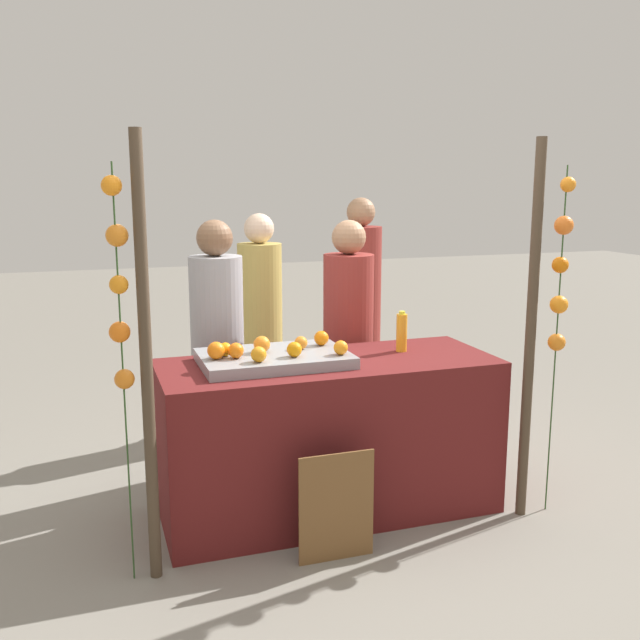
{
  "coord_description": "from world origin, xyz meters",
  "views": [
    {
      "loc": [
        -1.25,
        -3.56,
        1.84
      ],
      "look_at": [
        0.0,
        0.15,
        1.07
      ],
      "focal_mm": 40.03,
      "sensor_mm": 36.0,
      "label": 1
    }
  ],
  "objects_px": {
    "orange_0": "(341,348)",
    "juice_bottle": "(402,332)",
    "orange_1": "(259,354)",
    "vendor_left": "(218,361)",
    "chalkboard_sign": "(336,508)",
    "vendor_right": "(348,353)",
    "stall_counter": "(329,436)"
  },
  "relations": [
    {
      "from": "stall_counter",
      "to": "orange_0",
      "type": "distance_m",
      "value": 0.55
    },
    {
      "from": "orange_0",
      "to": "vendor_left",
      "type": "bearing_deg",
      "value": 123.58
    },
    {
      "from": "stall_counter",
      "to": "juice_bottle",
      "type": "relative_size",
      "value": 7.85
    },
    {
      "from": "juice_bottle",
      "to": "vendor_left",
      "type": "height_order",
      "value": "vendor_left"
    },
    {
      "from": "orange_0",
      "to": "orange_1",
      "type": "bearing_deg",
      "value": -178.19
    },
    {
      "from": "juice_bottle",
      "to": "vendor_left",
      "type": "relative_size",
      "value": 0.15
    },
    {
      "from": "orange_1",
      "to": "chalkboard_sign",
      "type": "xyz_separation_m",
      "value": [
        0.28,
        -0.39,
        -0.7
      ]
    },
    {
      "from": "stall_counter",
      "to": "vendor_right",
      "type": "height_order",
      "value": "vendor_right"
    },
    {
      "from": "vendor_left",
      "to": "chalkboard_sign",
      "type": "bearing_deg",
      "value": -73.83
    },
    {
      "from": "stall_counter",
      "to": "juice_bottle",
      "type": "xyz_separation_m",
      "value": [
        0.47,
        0.08,
        0.55
      ]
    },
    {
      "from": "juice_bottle",
      "to": "chalkboard_sign",
      "type": "relative_size",
      "value": 0.42
    },
    {
      "from": "vendor_left",
      "to": "stall_counter",
      "type": "bearing_deg",
      "value": -53.46
    },
    {
      "from": "vendor_right",
      "to": "orange_1",
      "type": "bearing_deg",
      "value": -136.06
    },
    {
      "from": "stall_counter",
      "to": "chalkboard_sign",
      "type": "height_order",
      "value": "stall_counter"
    },
    {
      "from": "chalkboard_sign",
      "to": "vendor_left",
      "type": "distance_m",
      "value": 1.32
    },
    {
      "from": "juice_bottle",
      "to": "vendor_left",
      "type": "bearing_deg",
      "value": 148.96
    },
    {
      "from": "orange_0",
      "to": "vendor_left",
      "type": "height_order",
      "value": "vendor_left"
    },
    {
      "from": "orange_0",
      "to": "orange_1",
      "type": "relative_size",
      "value": 0.95
    },
    {
      "from": "juice_bottle",
      "to": "vendor_left",
      "type": "xyz_separation_m",
      "value": [
        -0.96,
        0.58,
        -0.23
      ]
    },
    {
      "from": "stall_counter",
      "to": "orange_0",
      "type": "height_order",
      "value": "orange_0"
    },
    {
      "from": "orange_1",
      "to": "vendor_left",
      "type": "relative_size",
      "value": 0.05
    },
    {
      "from": "orange_0",
      "to": "orange_1",
      "type": "xyz_separation_m",
      "value": [
        -0.45,
        -0.01,
        0.0
      ]
    },
    {
      "from": "orange_1",
      "to": "chalkboard_sign",
      "type": "distance_m",
      "value": 0.85
    },
    {
      "from": "chalkboard_sign",
      "to": "vendor_right",
      "type": "bearing_deg",
      "value": 66.61
    },
    {
      "from": "juice_bottle",
      "to": "chalkboard_sign",
      "type": "bearing_deg",
      "value": -135.54
    },
    {
      "from": "stall_counter",
      "to": "orange_1",
      "type": "height_order",
      "value": "orange_1"
    },
    {
      "from": "orange_1",
      "to": "juice_bottle",
      "type": "bearing_deg",
      "value": 13.3
    },
    {
      "from": "stall_counter",
      "to": "orange_1",
      "type": "distance_m",
      "value": 0.69
    },
    {
      "from": "orange_0",
      "to": "juice_bottle",
      "type": "distance_m",
      "value": 0.49
    },
    {
      "from": "vendor_left",
      "to": "orange_1",
      "type": "bearing_deg",
      "value": -85.24
    },
    {
      "from": "orange_0",
      "to": "chalkboard_sign",
      "type": "distance_m",
      "value": 0.83
    },
    {
      "from": "orange_1",
      "to": "vendor_right",
      "type": "height_order",
      "value": "vendor_right"
    }
  ]
}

